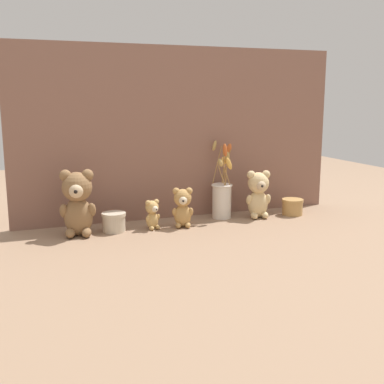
# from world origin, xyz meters

# --- Properties ---
(ground_plane) EXTENTS (4.00, 4.00, 0.00)m
(ground_plane) POSITION_xyz_m (0.00, 0.00, 0.00)
(ground_plane) COLOR #8E7056
(backdrop_wall) EXTENTS (1.49, 0.02, 0.76)m
(backdrop_wall) POSITION_xyz_m (0.00, 0.17, 0.38)
(backdrop_wall) COLOR #845B4C
(backdrop_wall) RESTS_ON ground
(teddy_bear_large) EXTENTS (0.15, 0.13, 0.27)m
(teddy_bear_large) POSITION_xyz_m (-0.48, 0.00, 0.14)
(teddy_bear_large) COLOR olive
(teddy_bear_large) RESTS_ON ground
(teddy_bear_medium) EXTENTS (0.12, 0.11, 0.22)m
(teddy_bear_medium) POSITION_xyz_m (0.32, 0.02, 0.11)
(teddy_bear_medium) COLOR #DBBC84
(teddy_bear_medium) RESTS_ON ground
(teddy_bear_small) EXTENTS (0.10, 0.09, 0.17)m
(teddy_bear_small) POSITION_xyz_m (-0.05, -0.02, 0.09)
(teddy_bear_small) COLOR tan
(teddy_bear_small) RESTS_ON ground
(teddy_bear_tiny) EXTENTS (0.07, 0.06, 0.13)m
(teddy_bear_tiny) POSITION_xyz_m (-0.18, -0.01, 0.07)
(teddy_bear_tiny) COLOR tan
(teddy_bear_tiny) RESTS_ON ground
(flower_vase) EXTENTS (0.11, 0.14, 0.35)m
(flower_vase) POSITION_xyz_m (0.17, 0.07, 0.11)
(flower_vase) COLOR silver
(flower_vase) RESTS_ON ground
(decorative_tin_tall) EXTENTS (0.10, 0.10, 0.08)m
(decorative_tin_tall) POSITION_xyz_m (-0.34, 0.01, 0.04)
(decorative_tin_tall) COLOR beige
(decorative_tin_tall) RESTS_ON ground
(decorative_tin_short) EXTENTS (0.10, 0.10, 0.07)m
(decorative_tin_short) POSITION_xyz_m (0.50, 0.01, 0.04)
(decorative_tin_short) COLOR tan
(decorative_tin_short) RESTS_ON ground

